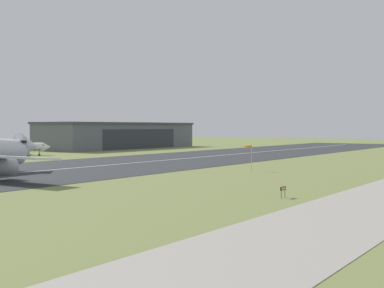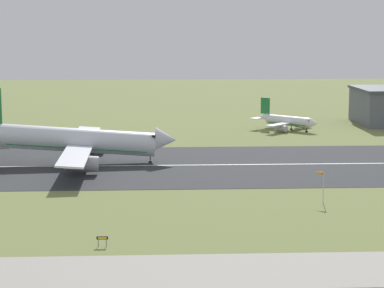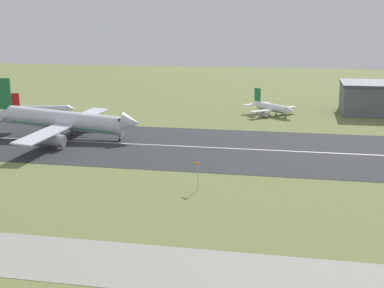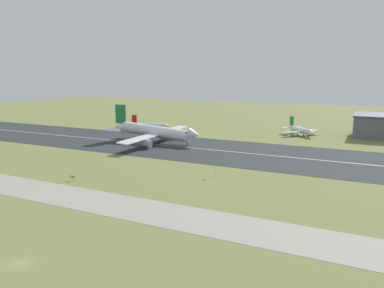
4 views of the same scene
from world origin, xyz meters
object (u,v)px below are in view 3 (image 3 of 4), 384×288
airplane_parked_centre (43,109)px  windsock_pole (195,165)px  airplane_landing (64,121)px  airplane_parked_west (273,108)px

airplane_parked_centre → windsock_pole: airplane_parked_centre is taller
airplane_landing → windsock_pole: airplane_landing is taller
airplane_landing → windsock_pole: (49.13, -41.95, -0.20)m
airplane_landing → airplane_parked_centre: 42.17m
airplane_parked_centre → windsock_pole: size_ratio=4.17×
airplane_parked_centre → windsock_pole: 105.98m
airplane_parked_west → airplane_landing: bearing=-138.0°
airplane_parked_west → windsock_pole: (-11.33, -96.41, 2.36)m
windsock_pole → airplane_landing: bearing=139.5°
windsock_pole → airplane_parked_centre: bearing=134.0°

